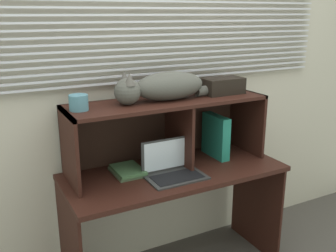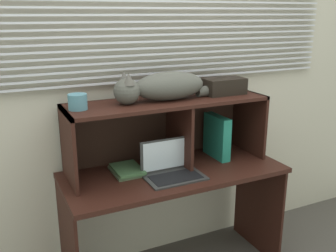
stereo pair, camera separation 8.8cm
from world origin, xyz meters
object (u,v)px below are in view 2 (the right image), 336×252
at_px(book_stack, 127,170).
at_px(laptop, 172,169).
at_px(small_basket, 78,102).
at_px(storage_box, 224,86).
at_px(binder_upright, 217,137).
at_px(cat, 163,87).

bearing_deg(book_stack, laptop, -34.14).
bearing_deg(laptop, book_stack, 145.86).
distance_m(small_basket, storage_box, 0.97).
relative_size(binder_upright, storage_box, 1.07).
bearing_deg(storage_box, book_stack, 179.86).
bearing_deg(binder_upright, book_stack, 179.85).
distance_m(book_stack, storage_box, 0.84).
relative_size(cat, small_basket, 7.28).
height_order(small_basket, storage_box, storage_box).
xyz_separation_m(small_basket, storage_box, (0.97, 0.00, 0.01)).
distance_m(cat, laptop, 0.50).
distance_m(binder_upright, book_stack, 0.66).
xyz_separation_m(laptop, storage_box, (0.46, 0.16, 0.44)).
bearing_deg(cat, small_basket, -180.00).
height_order(book_stack, small_basket, small_basket).
xyz_separation_m(laptop, binder_upright, (0.42, 0.16, 0.10)).
bearing_deg(small_basket, cat, 0.00).
distance_m(binder_upright, storage_box, 0.34).
bearing_deg(book_stack, small_basket, -179.64).
bearing_deg(laptop, storage_box, 18.89).
bearing_deg(small_basket, binder_upright, 0.00).
bearing_deg(storage_box, small_basket, 180.00).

